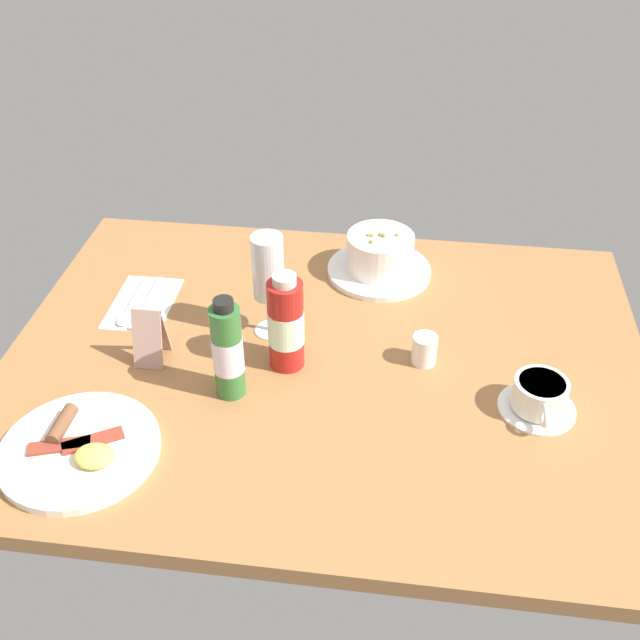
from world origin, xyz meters
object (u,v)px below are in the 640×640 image
coffee_cup (539,397)px  wine_glass (268,272)px  creamer_jug (424,349)px  porridge_bowl (380,256)px  cutlery_setting (142,304)px  sauce_bottle_green (228,351)px  menu_card (150,335)px  breakfast_plate (80,449)px  sauce_bottle_red (286,324)px

coffee_cup → wine_glass: wine_glass is taller
creamer_jug → wine_glass: (27.29, -5.08, 9.92)cm
porridge_bowl → cutlery_setting: 46.75cm
wine_glass → sauce_bottle_green: (3.45, 16.76, -4.19)cm
porridge_bowl → creamer_jug: 27.88cm
coffee_cup → creamer_jug: 20.44cm
sauce_bottle_green → menu_card: (15.10, -6.45, -3.31)cm
coffee_cup → breakfast_plate: (67.95, 18.32, -1.88)cm
cutlery_setting → coffee_cup: size_ratio=1.32×
menu_card → breakfast_plate: bearing=79.9°
porridge_bowl → coffee_cup: porridge_bowl is taller
wine_glass → sauce_bottle_green: wine_glass is taller
creamer_jug → menu_card: size_ratio=0.56×
sauce_bottle_green → menu_card: bearing=-23.1°
wine_glass → menu_card: (18.55, 10.30, -7.49)cm
wine_glass → porridge_bowl: bearing=-130.3°
creamer_jug → menu_card: 46.20cm
breakfast_plate → menu_card: (-4.04, -22.66, 4.24)cm
porridge_bowl → wine_glass: wine_glass is taller
coffee_cup → sauce_bottle_green: sauce_bottle_green is taller
sauce_bottle_red → breakfast_plate: size_ratio=0.75×
cutlery_setting → sauce_bottle_red: (-29.90, 12.97, 8.03)cm
creamer_jug → breakfast_plate: (49.88, 27.88, -1.81)cm
porridge_bowl → menu_card: (36.51, 31.46, 1.06)cm
porridge_bowl → cutlery_setting: size_ratio=1.18×
porridge_bowl → sauce_bottle_green: (21.41, 37.91, 4.37)cm
wine_glass → menu_card: 22.50cm
sauce_bottle_red → sauce_bottle_green: bearing=46.6°
sauce_bottle_green → breakfast_plate: sauce_bottle_green is taller
sauce_bottle_red → menu_card: sauce_bottle_red is taller
creamer_jug → breakfast_plate: creamer_jug is taller
porridge_bowl → breakfast_plate: 67.70cm
cutlery_setting → creamer_jug: bearing=169.8°
cutlery_setting → coffee_cup: coffee_cup is taller
cutlery_setting → coffee_cup: 73.48cm
cutlery_setting → wine_glass: (-25.54, 4.47, 12.39)cm
cutlery_setting → porridge_bowl: bearing=-159.0°
wine_glass → sauce_bottle_green: 17.61cm
creamer_jug → cutlery_setting: bearing=-10.2°
creamer_jug → sauce_bottle_red: (22.93, 3.42, 5.56)cm
porridge_bowl → menu_card: size_ratio=1.97×
porridge_bowl → breakfast_plate: size_ratio=0.86×
sauce_bottle_red → menu_card: bearing=4.5°
creamer_jug → sauce_bottle_green: (30.74, 11.67, 5.73)cm
porridge_bowl → menu_card: menu_card is taller
sauce_bottle_green → breakfast_plate: bearing=40.3°
cutlery_setting → sauce_bottle_green: 31.71cm
sauce_bottle_green → menu_card: sauce_bottle_green is taller
porridge_bowl → menu_card: 48.21cm
cutlery_setting → sauce_bottle_red: bearing=156.5°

